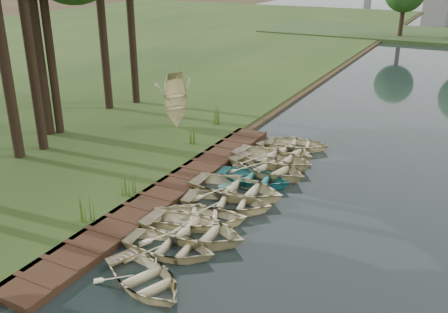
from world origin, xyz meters
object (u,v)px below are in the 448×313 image
at_px(boardwalk, 170,190).
at_px(rowboat_0, 144,276).
at_px(rowboat_1, 170,244).
at_px(rowboat_2, 193,227).
at_px(stored_rowboat, 176,121).

distance_m(boardwalk, rowboat_0, 6.12).
bearing_deg(boardwalk, rowboat_1, -57.10).
relative_size(boardwalk, rowboat_1, 5.14).
xyz_separation_m(rowboat_0, rowboat_2, (-0.13, 2.92, 0.07)).
height_order(rowboat_2, stored_rowboat, stored_rowboat).
bearing_deg(stored_rowboat, boardwalk, -119.29).
bearing_deg(rowboat_1, rowboat_0, -174.93).
relative_size(rowboat_1, stored_rowboat, 1.05).
height_order(boardwalk, rowboat_2, rowboat_2).
height_order(rowboat_0, rowboat_1, rowboat_0).
height_order(boardwalk, rowboat_1, rowboat_1).
relative_size(rowboat_1, rowboat_2, 0.82).
distance_m(boardwalk, rowboat_2, 3.65).
bearing_deg(boardwalk, rowboat_2, -44.92).
distance_m(boardwalk, rowboat_1, 4.44).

